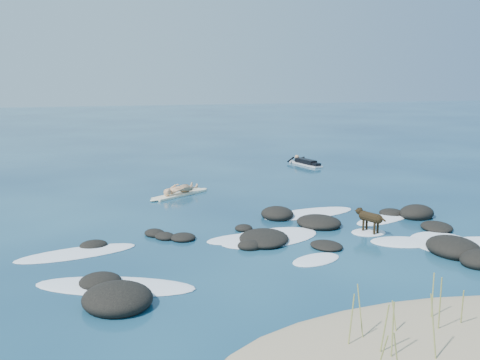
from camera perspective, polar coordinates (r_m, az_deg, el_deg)
name	(u,v)px	position (r m, az deg, el deg)	size (l,w,h in m)	color
ground	(282,230)	(17.19, 4.48, -5.32)	(160.00, 160.00, 0.00)	#0A2642
sand_dune	(456,354)	(10.58, 22.08, -16.84)	(9.00, 4.40, 0.60)	#9E8966
dune_grass	(425,322)	(10.08, 19.11, -14.14)	(3.82, 1.76, 1.20)	olive
reef_rocks	(333,241)	(15.81, 9.85, -6.47)	(14.06, 7.49, 0.60)	black
breaking_foam	(312,241)	(16.09, 7.70, -6.49)	(14.53, 7.12, 0.12)	white
standing_surfer_rig	(180,179)	(22.05, -6.46, 0.14)	(2.82, 1.93, 1.79)	#F8EEC6
paddling_surfer_rig	(305,162)	(29.91, 6.99, 1.88)	(1.31, 2.70, 0.47)	silver
dog	(369,217)	(17.11, 13.62, -3.88)	(0.58, 1.18, 0.78)	black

